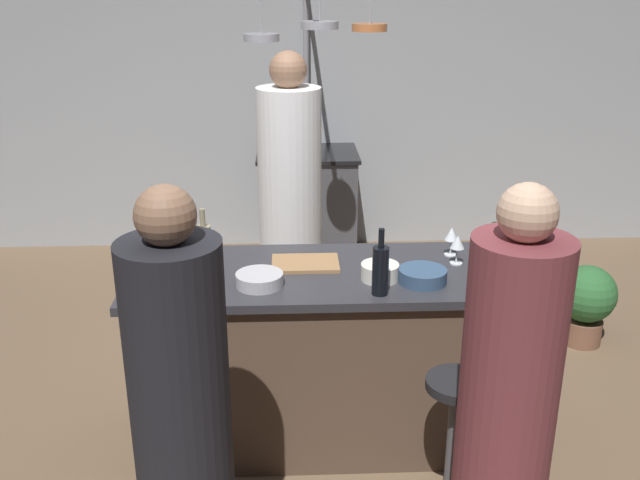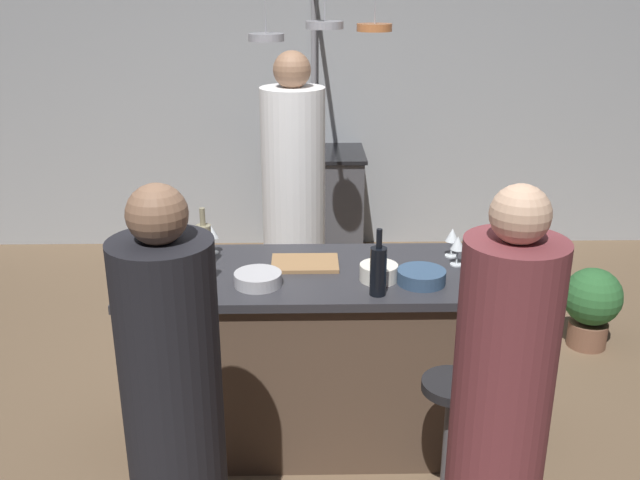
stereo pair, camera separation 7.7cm
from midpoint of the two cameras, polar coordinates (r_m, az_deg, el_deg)
The scene contains 22 objects.
ground_plane at distance 3.76m, azimuth -0.50°, elevation -15.27°, with size 9.00×9.00×0.00m, color brown.
back_wall at distance 5.97m, azimuth -1.53°, elevation 11.85°, with size 6.40×0.16×2.60m, color #9EA3A8.
kitchen_island at distance 3.51m, azimuth -0.53°, elevation -9.26°, with size 1.80×0.72×0.90m.
stove_range at distance 5.77m, azimuth -1.38°, elevation 2.84°, with size 0.80×0.64×0.89m.
chef at distance 4.33m, azimuth -2.92°, elevation 2.18°, with size 0.38×0.38×1.81m.
bar_stool_left at distance 3.07m, azimuth -10.81°, elevation -16.34°, with size 0.28×0.28×0.68m.
guest_left at distance 2.55m, azimuth -11.92°, elevation -14.57°, with size 0.34×0.34×1.61m.
bar_stool_right at distance 3.10m, azimuth 9.97°, elevation -15.86°, with size 0.28×0.28×0.68m.
guest_right at distance 2.62m, azimuth 13.89°, elevation -13.92°, with size 0.34×0.34×1.60m.
overhead_pot_rack at distance 4.96m, azimuth -1.17°, elevation 14.36°, with size 0.87×1.53×2.17m.
potted_plant at distance 4.72m, azimuth 20.27°, elevation -4.57°, with size 0.36×0.36×0.52m.
cutting_board at distance 3.38m, azimuth -1.85°, elevation -1.91°, with size 0.32×0.22×0.02m, color #997047.
pepper_mill at distance 3.19m, azimuth -9.83°, elevation -1.74°, with size 0.05×0.05×0.21m, color #382319.
wine_bottle_white at distance 3.38m, azimuth -9.98°, elevation -0.40°, with size 0.07×0.07×0.29m.
wine_bottle_dark at distance 3.04m, azimuth 4.18°, elevation -2.38°, with size 0.07×0.07×0.30m.
wine_bottle_red at distance 3.17m, azimuth 13.01°, elevation -1.85°, with size 0.07×0.07×0.31m.
wine_glass_near_right_guest at distance 3.41m, azimuth 10.41°, elevation -0.27°, with size 0.07×0.07×0.15m.
wine_glass_near_left_guest at distance 3.52m, azimuth -9.43°, elevation 0.46°, with size 0.07×0.07×0.15m.
wine_glass_by_chef at distance 3.51m, azimuth 9.95°, elevation 0.37°, with size 0.07×0.07×0.15m.
mixing_bowl_ceramic at distance 3.22m, azimuth 4.17°, elevation -2.58°, with size 0.17×0.17×0.07m, color silver.
mixing_bowl_steel at distance 3.16m, azimuth -5.60°, elevation -3.20°, with size 0.21×0.21×0.06m, color #B7B7BC.
mixing_bowl_blue at distance 3.21m, azimuth 7.60°, elevation -2.87°, with size 0.22×0.22×0.06m, color #334C6B.
Camera 1 is at (-0.14, -3.05, 2.19)m, focal length 39.64 mm.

